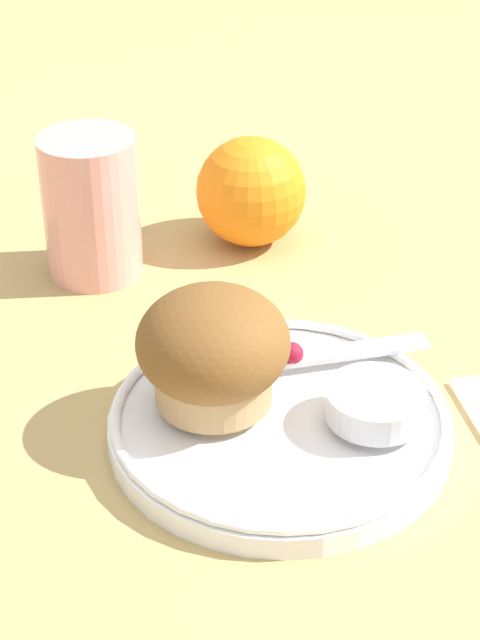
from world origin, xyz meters
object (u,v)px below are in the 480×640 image
(muffin, at_px, (213,351))
(butter_knife, at_px, (295,359))
(orange_fruit, at_px, (251,192))
(juice_glass, at_px, (91,207))

(muffin, xyz_separation_m, butter_knife, (0.06, 0.03, -0.03))
(muffin, bearing_deg, butter_knife, 26.80)
(orange_fruit, bearing_deg, muffin, -106.78)
(butter_knife, xyz_separation_m, orange_fruit, (0.01, 0.19, 0.02))
(muffin, relative_size, butter_knife, 0.51)
(butter_knife, relative_size, juice_glass, 1.64)
(orange_fruit, distance_m, juice_glass, 0.13)
(muffin, height_order, butter_knife, muffin)
(muffin, xyz_separation_m, orange_fruit, (0.07, 0.22, -0.01))
(muffin, height_order, juice_glass, juice_glass)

